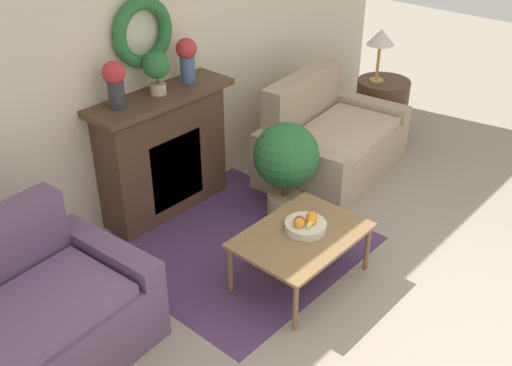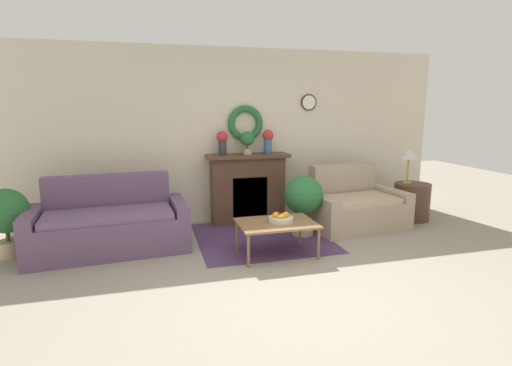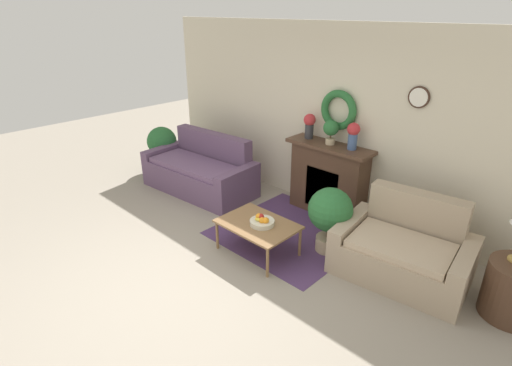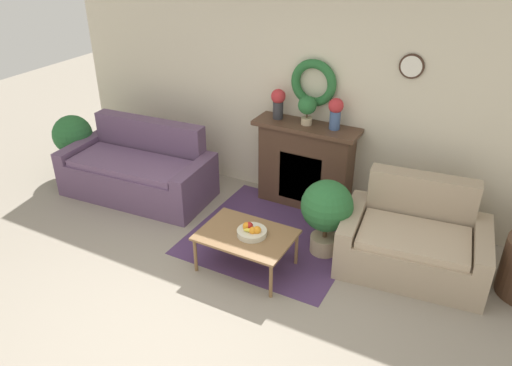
# 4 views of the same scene
# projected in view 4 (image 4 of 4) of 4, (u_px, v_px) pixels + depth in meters

# --- Properties ---
(ground_plane) EXTENTS (16.00, 16.00, 0.00)m
(ground_plane) POSITION_uv_depth(u_px,v_px,m) (175.00, 333.00, 4.42)
(ground_plane) COLOR gray
(floor_rug) EXTENTS (1.80, 1.78, 0.01)m
(floor_rug) POSITION_uv_depth(u_px,v_px,m) (274.00, 235.00, 5.77)
(floor_rug) COLOR #4C335B
(floor_rug) RESTS_ON ground_plane
(wall_back) EXTENTS (6.80, 0.17, 2.70)m
(wall_back) POSITION_uv_depth(u_px,v_px,m) (308.00, 96.00, 5.96)
(wall_back) COLOR beige
(wall_back) RESTS_ON ground_plane
(fireplace) EXTENTS (1.28, 0.41, 1.09)m
(fireplace) POSITION_uv_depth(u_px,v_px,m) (305.00, 165.00, 6.15)
(fireplace) COLOR #4C3323
(fireplace) RESTS_ON ground_plane
(couch_left) EXTENTS (1.98, 1.05, 0.93)m
(couch_left) POSITION_uv_depth(u_px,v_px,m) (139.00, 171.00, 6.49)
(couch_left) COLOR #604766
(couch_left) RESTS_ON ground_plane
(loveseat_right) EXTENTS (1.54, 1.11, 0.92)m
(loveseat_right) POSITION_uv_depth(u_px,v_px,m) (413.00, 241.00, 5.13)
(loveseat_right) COLOR tan
(loveseat_right) RESTS_ON ground_plane
(coffee_table) EXTENTS (0.95, 0.68, 0.42)m
(coffee_table) POSITION_uv_depth(u_px,v_px,m) (246.00, 237.00, 5.08)
(coffee_table) COLOR olive
(coffee_table) RESTS_ON ground_plane
(fruit_bowl) EXTENTS (0.30, 0.30, 0.12)m
(fruit_bowl) POSITION_uv_depth(u_px,v_px,m) (252.00, 231.00, 5.02)
(fruit_bowl) COLOR beige
(fruit_bowl) RESTS_ON coffee_table
(vase_on_mantel_left) EXTENTS (0.18, 0.18, 0.37)m
(vase_on_mantel_left) POSITION_uv_depth(u_px,v_px,m) (278.00, 102.00, 5.96)
(vase_on_mantel_left) COLOR #2D2D33
(vase_on_mantel_left) RESTS_ON fireplace
(vase_on_mantel_right) EXTENTS (0.17, 0.17, 0.37)m
(vase_on_mantel_right) POSITION_uv_depth(u_px,v_px,m) (336.00, 111.00, 5.65)
(vase_on_mantel_right) COLOR #3D5684
(vase_on_mantel_right) RESTS_ON fireplace
(potted_plant_on_mantel) EXTENTS (0.22, 0.22, 0.35)m
(potted_plant_on_mantel) POSITION_uv_depth(u_px,v_px,m) (307.00, 107.00, 5.78)
(potted_plant_on_mantel) COLOR tan
(potted_plant_on_mantel) RESTS_ON fireplace
(potted_plant_floor_by_couch) EXTENTS (0.54, 0.54, 0.86)m
(potted_plant_floor_by_couch) POSITION_uv_depth(u_px,v_px,m) (73.00, 137.00, 6.91)
(potted_plant_floor_by_couch) COLOR tan
(potted_plant_floor_by_couch) RESTS_ON ground_plane
(potted_plant_floor_by_loveseat) EXTENTS (0.55, 0.55, 0.86)m
(potted_plant_floor_by_loveseat) POSITION_uv_depth(u_px,v_px,m) (327.00, 210.00, 5.25)
(potted_plant_floor_by_loveseat) COLOR tan
(potted_plant_floor_by_loveseat) RESTS_ON ground_plane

